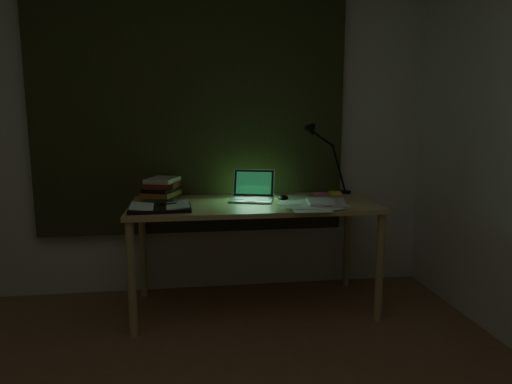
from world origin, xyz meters
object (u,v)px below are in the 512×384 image
Objects in this scene: desk at (254,256)px; open_textbook at (160,207)px; book_stack at (162,188)px; laptop at (251,186)px; desk_lamp at (346,161)px; loose_papers at (311,203)px.

open_textbook is (-0.59, -0.15, 0.38)m from desk.
book_stack reaches higher than open_textbook.
laptop reaches higher than open_textbook.
book_stack is 1.34m from desk_lamp.
desk_lamp is (0.36, 0.39, 0.23)m from loose_papers.
loose_papers is at bearing -121.14° from desk_lamp.
desk is 5.01× the size of laptop.
open_textbook reaches higher than desk.
laptop is 0.82× the size of loose_papers.
desk_lamp reaches higher than desk.
book_stack is 0.61× the size of loose_papers.
laptop reaches higher than desk.
laptop reaches higher than loose_papers.
book_stack is (-0.60, 0.18, 0.44)m from desk.
desk_lamp is at bearing 21.25° from desk.
desk_lamp reaches higher than laptop.
open_textbook is at bearing -177.59° from loose_papers.
laptop is at bearing -151.59° from desk_lamp.
desk is 0.47m from laptop.
desk is 0.72m from open_textbook.
laptop is 0.63m from open_textbook.
laptop is 0.66× the size of desk_lamp.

